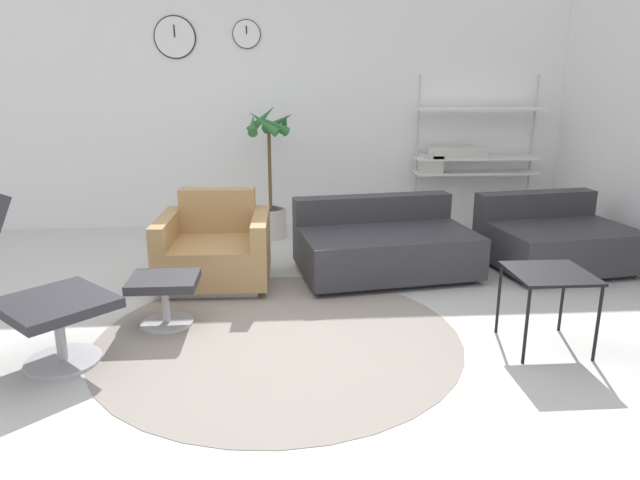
# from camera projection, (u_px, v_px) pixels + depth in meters

# --- Properties ---
(ground_plane) EXTENTS (12.00, 12.00, 0.00)m
(ground_plane) POSITION_uv_depth(u_px,v_px,m) (267.00, 331.00, 3.85)
(ground_plane) COLOR silver
(wall_back) EXTENTS (12.00, 0.09, 2.80)m
(wall_back) POSITION_uv_depth(u_px,v_px,m) (269.00, 102.00, 6.31)
(wall_back) COLOR white
(wall_back) RESTS_ON ground_plane
(round_rug) EXTENTS (2.39, 2.39, 0.01)m
(round_rug) POSITION_uv_depth(u_px,v_px,m) (279.00, 337.00, 3.75)
(round_rug) COLOR gray
(round_rug) RESTS_ON ground_plane
(ottoman) EXTENTS (0.45, 0.39, 0.35)m
(ottoman) POSITION_uv_depth(u_px,v_px,m) (165.00, 290.00, 3.89)
(ottoman) COLOR #BCBCC1
(ottoman) RESTS_ON ground_plane
(armchair_red) EXTENTS (0.90, 0.83, 0.74)m
(armchair_red) POSITION_uv_depth(u_px,v_px,m) (216.00, 251.00, 4.71)
(armchair_red) COLOR silver
(armchair_red) RESTS_ON ground_plane
(couch_low) EXTENTS (1.58, 1.16, 0.63)m
(couch_low) POSITION_uv_depth(u_px,v_px,m) (384.00, 247.00, 4.95)
(couch_low) COLOR black
(couch_low) RESTS_ON ground_plane
(couch_second) EXTENTS (1.29, 1.11, 0.63)m
(couch_second) POSITION_uv_depth(u_px,v_px,m) (554.00, 241.00, 5.12)
(couch_second) COLOR black
(couch_second) RESTS_ON ground_plane
(side_table) EXTENTS (0.48, 0.48, 0.50)m
(side_table) POSITION_uv_depth(u_px,v_px,m) (549.00, 279.00, 3.51)
(side_table) COLOR black
(side_table) RESTS_ON ground_plane
(potted_plant) EXTENTS (0.54, 0.54, 1.41)m
(potted_plant) POSITION_uv_depth(u_px,v_px,m) (270.00, 185.00, 6.01)
(potted_plant) COLOR silver
(potted_plant) RESTS_ON ground_plane
(shelf_unit) EXTENTS (1.39, 0.28, 1.69)m
(shelf_unit) POSITION_uv_depth(u_px,v_px,m) (463.00, 152.00, 6.36)
(shelf_unit) COLOR #BCBCC1
(shelf_unit) RESTS_ON ground_plane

